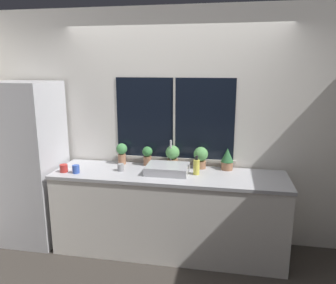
{
  "coord_description": "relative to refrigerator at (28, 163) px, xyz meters",
  "views": [
    {
      "loc": [
        0.61,
        -3.0,
        2.05
      ],
      "look_at": [
        -0.01,
        0.32,
        1.27
      ],
      "focal_mm": 35.0,
      "sensor_mm": 36.0,
      "label": 1
    }
  ],
  "objects": [
    {
      "name": "counter",
      "position": [
        1.68,
        0.0,
        -0.48
      ],
      "size": [
        2.54,
        0.67,
        0.92
      ],
      "color": "white",
      "rests_on": "ground_plane"
    },
    {
      "name": "sink",
      "position": [
        1.67,
        0.02,
        0.02
      ],
      "size": [
        0.45,
        0.39,
        0.32
      ],
      "color": "#ADADB2",
      "rests_on": "counter"
    },
    {
      "name": "potted_plant_left",
      "position": [
        1.38,
        0.26,
        0.1
      ],
      "size": [
        0.12,
        0.12,
        0.22
      ],
      "color": "#9E6B4C",
      "rests_on": "counter"
    },
    {
      "name": "mug_blue",
      "position": [
        0.69,
        -0.17,
        0.02
      ],
      "size": [
        0.08,
        0.08,
        0.09
      ],
      "color": "#3351AD",
      "rests_on": "counter"
    },
    {
      "name": "mug_red",
      "position": [
        0.54,
        -0.16,
        0.02
      ],
      "size": [
        0.09,
        0.09,
        0.08
      ],
      "color": "#B72D28",
      "rests_on": "counter"
    },
    {
      "name": "potted_plant_far_left",
      "position": [
        1.07,
        0.26,
        0.12
      ],
      "size": [
        0.13,
        0.13,
        0.25
      ],
      "color": "#9E6B4C",
      "rests_on": "counter"
    },
    {
      "name": "ground_plane",
      "position": [
        1.68,
        -0.32,
        -0.94
      ],
      "size": [
        14.0,
        14.0,
        0.0
      ],
      "primitive_type": "plane",
      "color": "#38332D"
    },
    {
      "name": "potted_plant_far_right",
      "position": [
        2.3,
        0.26,
        0.1
      ],
      "size": [
        0.14,
        0.14,
        0.25
      ],
      "color": "#9E6B4C",
      "rests_on": "counter"
    },
    {
      "name": "wall_left",
      "position": [
        -0.64,
        1.18,
        0.41
      ],
      "size": [
        0.06,
        7.0,
        2.7
      ],
      "color": "silver",
      "rests_on": "ground_plane"
    },
    {
      "name": "mug_grey",
      "position": [
        1.14,
        -0.0,
        0.01
      ],
      "size": [
        0.07,
        0.07,
        0.08
      ],
      "color": "gray",
      "rests_on": "counter"
    },
    {
      "name": "potted_plant_right",
      "position": [
        2.0,
        0.26,
        0.11
      ],
      "size": [
        0.16,
        0.16,
        0.25
      ],
      "color": "#9E6B4C",
      "rests_on": "counter"
    },
    {
      "name": "wall_back",
      "position": [
        1.68,
        0.4,
        0.41
      ],
      "size": [
        8.0,
        0.09,
        2.7
      ],
      "color": "silver",
      "rests_on": "ground_plane"
    },
    {
      "name": "potted_plant_center",
      "position": [
        1.68,
        0.26,
        0.11
      ],
      "size": [
        0.16,
        0.16,
        0.25
      ],
      "color": "#9E6B4C",
      "rests_on": "counter"
    },
    {
      "name": "refrigerator",
      "position": [
        0.0,
        0.0,
        0.0
      ],
      "size": [
        0.72,
        0.67,
        1.89
      ],
      "color": "#B7B7BC",
      "rests_on": "ground_plane"
    },
    {
      "name": "soap_bottle",
      "position": [
        1.98,
        0.03,
        0.06
      ],
      "size": [
        0.07,
        0.07,
        0.21
      ],
      "color": "#DBD14C",
      "rests_on": "counter"
    }
  ]
}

